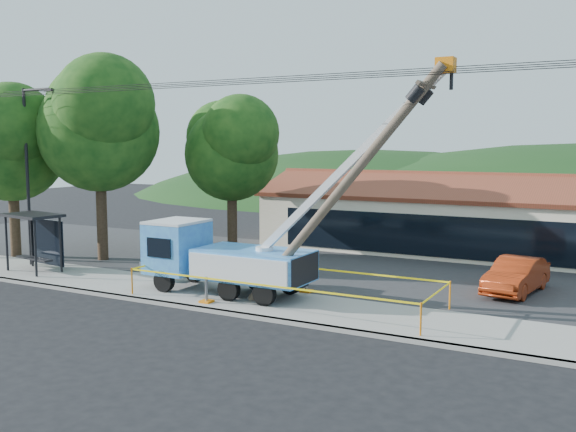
% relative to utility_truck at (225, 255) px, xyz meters
% --- Properties ---
extents(ground, '(120.00, 120.00, 0.00)m').
position_rel_utility_truck_xyz_m(ground, '(1.79, -4.49, -1.73)').
color(ground, black).
rests_on(ground, ground).
extents(curb, '(60.00, 0.25, 0.15)m').
position_rel_utility_truck_xyz_m(curb, '(1.79, -2.39, -1.65)').
color(curb, gray).
rests_on(curb, ground).
extents(sidewalk, '(60.00, 4.00, 0.15)m').
position_rel_utility_truck_xyz_m(sidewalk, '(1.79, -0.49, -1.65)').
color(sidewalk, gray).
rests_on(sidewalk, ground).
extents(parking_lot, '(60.00, 12.00, 0.10)m').
position_rel_utility_truck_xyz_m(parking_lot, '(1.79, 7.51, -1.68)').
color(parking_lot, '#28282B').
rests_on(parking_lot, ground).
extents(strip_mall, '(22.50, 8.53, 4.67)m').
position_rel_utility_truck_xyz_m(strip_mall, '(5.79, 15.49, 0.15)').
color(strip_mall, beige).
rests_on(strip_mall, ground).
extents(streetlight, '(2.13, 0.22, 9.00)m').
position_rel_utility_truck_xyz_m(streetlight, '(-11.99, 0.51, 3.57)').
color(streetlight, black).
rests_on(streetlight, ground).
extents(tree_west_near, '(7.56, 6.72, 10.80)m').
position_rel_utility_truck_xyz_m(tree_west_near, '(-10.21, 3.51, 5.79)').
color(tree_west_near, '#332316').
rests_on(tree_west_near, ground).
extents(tree_west_far, '(6.84, 6.08, 9.48)m').
position_rel_utility_truck_xyz_m(tree_west_far, '(-15.21, 2.01, 4.81)').
color(tree_west_far, '#332316').
rests_on(tree_west_far, ground).
extents(tree_lot, '(6.30, 5.60, 8.94)m').
position_rel_utility_truck_xyz_m(tree_lot, '(-5.21, 8.51, 4.48)').
color(tree_lot, '#332316').
rests_on(tree_lot, ground).
extents(hill_west, '(78.40, 56.00, 28.00)m').
position_rel_utility_truck_xyz_m(hill_west, '(-13.21, 50.51, -1.73)').
color(hill_west, '#153714').
rests_on(hill_west, ground).
extents(utility_truck, '(12.84, 3.88, 8.95)m').
position_rel_utility_truck_xyz_m(utility_truck, '(0.00, 0.00, 0.00)').
color(utility_truck, black).
rests_on(utility_truck, ground).
extents(leaning_pole, '(7.65, 1.91, 8.92)m').
position_rel_utility_truck_xyz_m(leaning_pole, '(5.66, -0.51, 3.20)').
color(leaning_pole, brown).
rests_on(leaning_pole, ground).
extents(bus_shelter, '(3.10, 2.16, 2.78)m').
position_rel_utility_truck_xyz_m(bus_shelter, '(-10.56, -0.47, 0.47)').
color(bus_shelter, black).
rests_on(bus_shelter, ground).
extents(caution_tape, '(12.15, 3.73, 1.08)m').
position_rel_utility_truck_xyz_m(caution_tape, '(2.85, -0.19, -0.77)').
color(caution_tape, orange).
rests_on(caution_tape, ground).
extents(car_silver, '(4.09, 5.10, 1.63)m').
position_rel_utility_truck_xyz_m(car_silver, '(-7.61, 7.13, -1.73)').
color(car_silver, '#9EA0A5').
rests_on(car_silver, ground).
extents(car_red, '(2.22, 4.63, 1.46)m').
position_rel_utility_truck_xyz_m(car_red, '(10.56, 5.89, -1.73)').
color(car_red, '#9C2D0F').
rests_on(car_red, ground).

